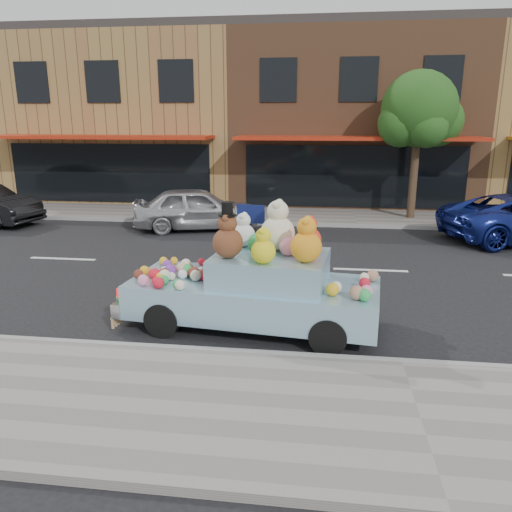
# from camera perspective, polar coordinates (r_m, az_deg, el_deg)

# --- Properties ---
(ground) EXTENTS (120.00, 120.00, 0.00)m
(ground) POSITION_cam_1_polar(r_m,az_deg,el_deg) (12.55, 12.94, -1.59)
(ground) COLOR black
(ground) RESTS_ON ground
(near_sidewalk) EXTENTS (60.00, 3.00, 0.12)m
(near_sidewalk) POSITION_cam_1_polar(r_m,az_deg,el_deg) (6.63, 18.25, -17.62)
(near_sidewalk) COLOR gray
(near_sidewalk) RESTS_ON ground
(far_sidewalk) EXTENTS (60.00, 3.00, 0.12)m
(far_sidewalk) POSITION_cam_1_polar(r_m,az_deg,el_deg) (18.84, 11.17, 4.33)
(far_sidewalk) COLOR gray
(far_sidewalk) RESTS_ON ground
(near_kerb) EXTENTS (60.00, 0.12, 0.13)m
(near_kerb) POSITION_cam_1_polar(r_m,az_deg,el_deg) (7.91, 16.28, -11.72)
(near_kerb) COLOR gray
(near_kerb) RESTS_ON ground
(far_kerb) EXTENTS (60.00, 0.12, 0.13)m
(far_kerb) POSITION_cam_1_polar(r_m,az_deg,el_deg) (17.37, 11.47, 3.41)
(far_kerb) COLOR gray
(far_kerb) RESTS_ON ground
(storefront_left) EXTENTS (10.00, 9.80, 7.30)m
(storefront_left) POSITION_cam_1_polar(r_m,az_deg,el_deg) (25.47, -13.12, 15.16)
(storefront_left) COLOR olive
(storefront_left) RESTS_ON ground
(storefront_mid) EXTENTS (10.00, 9.80, 7.30)m
(storefront_mid) POSITION_cam_1_polar(r_m,az_deg,el_deg) (23.97, 10.82, 15.29)
(storefront_mid) COLOR brown
(storefront_mid) RESTS_ON ground
(street_tree) EXTENTS (3.00, 2.70, 5.22)m
(street_tree) POSITION_cam_1_polar(r_m,az_deg,el_deg) (18.81, 18.15, 15.01)
(street_tree) COLOR #38281C
(street_tree) RESTS_ON ground
(car_silver) EXTENTS (4.46, 2.67, 1.42)m
(car_silver) POSITION_cam_1_polar(r_m,az_deg,el_deg) (16.76, -6.74, 5.42)
(car_silver) COLOR #B3B3B8
(car_silver) RESTS_ON ground
(art_car) EXTENTS (4.65, 2.24, 2.29)m
(art_car) POSITION_cam_1_polar(r_m,az_deg,el_deg) (8.72, -0.08, -3.19)
(art_car) COLOR black
(art_car) RESTS_ON ground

